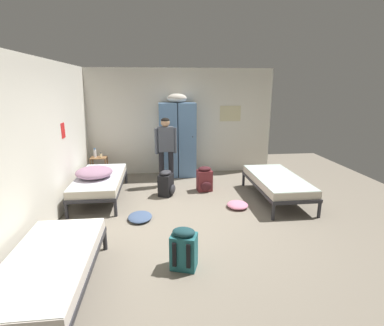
{
  "coord_description": "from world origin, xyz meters",
  "views": [
    {
      "loc": [
        -0.56,
        -4.67,
        2.27
      ],
      "look_at": [
        0.0,
        0.29,
        0.95
      ],
      "focal_mm": 27.66,
      "sensor_mm": 36.0,
      "label": 1
    }
  ],
  "objects_px": {
    "shelf_unit": "(99,166)",
    "bed_left_rear": "(100,181)",
    "lotion_bottle": "(101,155)",
    "person_traveler": "(166,145)",
    "backpack_black": "(166,184)",
    "locker_bank": "(177,138)",
    "backpack_maroon": "(205,179)",
    "bedding_heap": "(94,172)",
    "bed_left_front": "(49,266)",
    "clothes_pile_pink": "(238,205)",
    "bed_right": "(277,182)",
    "water_bottle": "(95,153)",
    "backpack_teal": "(184,249)",
    "clothes_pile_denim": "(140,217)"
  },
  "relations": [
    {
      "from": "shelf_unit",
      "to": "clothes_pile_denim",
      "type": "relative_size",
      "value": 1.14
    },
    {
      "from": "bed_right",
      "to": "water_bottle",
      "type": "relative_size",
      "value": 8.53
    },
    {
      "from": "person_traveler",
      "to": "backpack_black",
      "type": "relative_size",
      "value": 2.86
    },
    {
      "from": "bed_right",
      "to": "lotion_bottle",
      "type": "height_order",
      "value": "lotion_bottle"
    },
    {
      "from": "bedding_heap",
      "to": "person_traveler",
      "type": "xyz_separation_m",
      "value": [
        1.44,
        0.78,
        0.35
      ]
    },
    {
      "from": "lotion_bottle",
      "to": "locker_bank",
      "type": "bearing_deg",
      "value": 5.63
    },
    {
      "from": "person_traveler",
      "to": "backpack_black",
      "type": "bearing_deg",
      "value": -91.82
    },
    {
      "from": "bed_left_rear",
      "to": "backpack_maroon",
      "type": "bearing_deg",
      "value": 5.53
    },
    {
      "from": "bedding_heap",
      "to": "person_traveler",
      "type": "bearing_deg",
      "value": 28.42
    },
    {
      "from": "person_traveler",
      "to": "bed_left_rear",
      "type": "bearing_deg",
      "value": -154.15
    },
    {
      "from": "bedding_heap",
      "to": "backpack_black",
      "type": "xyz_separation_m",
      "value": [
        1.42,
        0.14,
        -0.34
      ]
    },
    {
      "from": "bed_left_rear",
      "to": "backpack_maroon",
      "type": "distance_m",
      "value": 2.21
    },
    {
      "from": "locker_bank",
      "to": "clothes_pile_pink",
      "type": "distance_m",
      "value": 2.59
    },
    {
      "from": "water_bottle",
      "to": "backpack_teal",
      "type": "xyz_separation_m",
      "value": [
        1.83,
        -3.88,
        -0.41
      ]
    },
    {
      "from": "locker_bank",
      "to": "person_traveler",
      "type": "bearing_deg",
      "value": -112.27
    },
    {
      "from": "clothes_pile_denim",
      "to": "water_bottle",
      "type": "bearing_deg",
      "value": 116.31
    },
    {
      "from": "locker_bank",
      "to": "backpack_black",
      "type": "distance_m",
      "value": 1.61
    },
    {
      "from": "lotion_bottle",
      "to": "backpack_black",
      "type": "bearing_deg",
      "value": -38.63
    },
    {
      "from": "bed_left_front",
      "to": "clothes_pile_pink",
      "type": "distance_m",
      "value": 3.46
    },
    {
      "from": "locker_bank",
      "to": "backpack_black",
      "type": "relative_size",
      "value": 3.76
    },
    {
      "from": "locker_bank",
      "to": "backpack_maroon",
      "type": "relative_size",
      "value": 3.76
    },
    {
      "from": "locker_bank",
      "to": "backpack_maroon",
      "type": "xyz_separation_m",
      "value": [
        0.51,
        -1.22,
        -0.71
      ]
    },
    {
      "from": "shelf_unit",
      "to": "backpack_teal",
      "type": "relative_size",
      "value": 1.04
    },
    {
      "from": "person_traveler",
      "to": "clothes_pile_denim",
      "type": "relative_size",
      "value": 3.15
    },
    {
      "from": "backpack_maroon",
      "to": "bedding_heap",
      "type": "bearing_deg",
      "value": -171.74
    },
    {
      "from": "lotion_bottle",
      "to": "person_traveler",
      "type": "bearing_deg",
      "value": -20.45
    },
    {
      "from": "shelf_unit",
      "to": "water_bottle",
      "type": "distance_m",
      "value": 0.34
    },
    {
      "from": "bed_left_rear",
      "to": "backpack_black",
      "type": "bearing_deg",
      "value": 0.83
    },
    {
      "from": "bedding_heap",
      "to": "person_traveler",
      "type": "relative_size",
      "value": 0.47
    },
    {
      "from": "bed_right",
      "to": "clothes_pile_pink",
      "type": "bearing_deg",
      "value": -159.95
    },
    {
      "from": "person_traveler",
      "to": "clothes_pile_pink",
      "type": "height_order",
      "value": "person_traveler"
    },
    {
      "from": "water_bottle",
      "to": "backpack_black",
      "type": "xyz_separation_m",
      "value": [
        1.68,
        -1.29,
        -0.41
      ]
    },
    {
      "from": "bed_left_rear",
      "to": "clothes_pile_denim",
      "type": "height_order",
      "value": "bed_left_rear"
    },
    {
      "from": "bed_left_front",
      "to": "person_traveler",
      "type": "bearing_deg",
      "value": 69.17
    },
    {
      "from": "locker_bank",
      "to": "clothes_pile_denim",
      "type": "relative_size",
      "value": 4.14
    },
    {
      "from": "clothes_pile_denim",
      "to": "backpack_maroon",
      "type": "bearing_deg",
      "value": 44.2
    },
    {
      "from": "backpack_black",
      "to": "backpack_maroon",
      "type": "height_order",
      "value": "same"
    },
    {
      "from": "person_traveler",
      "to": "lotion_bottle",
      "type": "height_order",
      "value": "person_traveler"
    },
    {
      "from": "shelf_unit",
      "to": "bed_left_rear",
      "type": "bearing_deg",
      "value": -78.99
    },
    {
      "from": "clothes_pile_denim",
      "to": "backpack_teal",
      "type": "bearing_deg",
      "value": -66.47
    },
    {
      "from": "bedding_heap",
      "to": "person_traveler",
      "type": "distance_m",
      "value": 1.68
    },
    {
      "from": "person_traveler",
      "to": "lotion_bottle",
      "type": "bearing_deg",
      "value": 159.55
    },
    {
      "from": "bedding_heap",
      "to": "locker_bank",
      "type": "bearing_deg",
      "value": 41.32
    },
    {
      "from": "bed_left_front",
      "to": "clothes_pile_pink",
      "type": "xyz_separation_m",
      "value": [
        2.68,
        2.16,
        -0.33
      ]
    },
    {
      "from": "shelf_unit",
      "to": "lotion_bottle",
      "type": "distance_m",
      "value": 0.29
    },
    {
      "from": "bed_left_rear",
      "to": "water_bottle",
      "type": "relative_size",
      "value": 8.53
    },
    {
      "from": "bed_left_rear",
      "to": "locker_bank",
      "type": "bearing_deg",
      "value": 40.27
    },
    {
      "from": "lotion_bottle",
      "to": "clothes_pile_denim",
      "type": "height_order",
      "value": "lotion_bottle"
    },
    {
      "from": "bed_left_front",
      "to": "water_bottle",
      "type": "xyz_separation_m",
      "value": [
        -0.33,
        4.25,
        0.29
      ]
    },
    {
      "from": "bed_left_front",
      "to": "bedding_heap",
      "type": "height_order",
      "value": "bedding_heap"
    }
  ]
}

